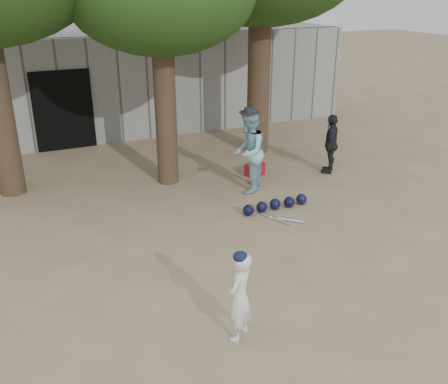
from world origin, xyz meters
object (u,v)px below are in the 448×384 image
spectator_blue (248,152)px  red_bag (255,170)px  spectator_dark (331,144)px  boy_player (240,297)px

spectator_blue → red_bag: (0.59, 0.79, -0.77)m
spectator_dark → red_bag: bearing=-63.7°
spectator_dark → red_bag: spectator_dark is taller
spectator_dark → boy_player: bearing=-1.9°
boy_player → red_bag: 6.09m
spectator_blue → boy_player: bearing=9.7°
boy_player → spectator_blue: size_ratio=0.68×
boy_player → red_bag: boy_player is taller
spectator_dark → spectator_blue: bearing=-40.8°
boy_player → spectator_dark: (4.79, 4.73, 0.11)m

